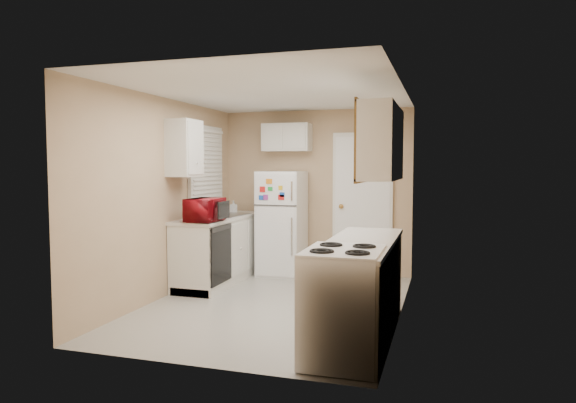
# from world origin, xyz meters

# --- Properties ---
(floor) EXTENTS (3.80, 3.80, 0.00)m
(floor) POSITION_xyz_m (0.00, 0.00, 0.00)
(floor) COLOR beige
(floor) RESTS_ON ground
(ceiling) EXTENTS (3.80, 3.80, 0.00)m
(ceiling) POSITION_xyz_m (0.00, 0.00, 2.40)
(ceiling) COLOR white
(ceiling) RESTS_ON floor
(wall_left) EXTENTS (3.80, 3.80, 0.00)m
(wall_left) POSITION_xyz_m (-1.40, 0.00, 1.20)
(wall_left) COLOR tan
(wall_left) RESTS_ON floor
(wall_right) EXTENTS (3.80, 3.80, 0.00)m
(wall_right) POSITION_xyz_m (1.40, 0.00, 1.20)
(wall_right) COLOR tan
(wall_right) RESTS_ON floor
(wall_back) EXTENTS (2.80, 2.80, 0.00)m
(wall_back) POSITION_xyz_m (0.00, 1.90, 1.20)
(wall_back) COLOR tan
(wall_back) RESTS_ON floor
(wall_front) EXTENTS (2.80, 2.80, 0.00)m
(wall_front) POSITION_xyz_m (0.00, -1.90, 1.20)
(wall_front) COLOR tan
(wall_front) RESTS_ON floor
(left_counter) EXTENTS (0.60, 1.80, 0.90)m
(left_counter) POSITION_xyz_m (-1.10, 0.90, 0.45)
(left_counter) COLOR silver
(left_counter) RESTS_ON floor
(dishwasher) EXTENTS (0.03, 0.58, 0.72)m
(dishwasher) POSITION_xyz_m (-0.81, 0.30, 0.49)
(dishwasher) COLOR black
(dishwasher) RESTS_ON floor
(sink) EXTENTS (0.54, 0.74, 0.16)m
(sink) POSITION_xyz_m (-1.10, 1.05, 0.86)
(sink) COLOR gray
(sink) RESTS_ON left_counter
(microwave) EXTENTS (0.52, 0.30, 0.34)m
(microwave) POSITION_xyz_m (-0.99, 0.23, 1.05)
(microwave) COLOR maroon
(microwave) RESTS_ON left_counter
(soap_bottle) EXTENTS (0.10, 0.10, 0.17)m
(soap_bottle) POSITION_xyz_m (-1.15, 1.50, 1.00)
(soap_bottle) COLOR silver
(soap_bottle) RESTS_ON left_counter
(window_blinds) EXTENTS (0.10, 0.98, 1.08)m
(window_blinds) POSITION_xyz_m (-1.36, 1.05, 1.60)
(window_blinds) COLOR silver
(window_blinds) RESTS_ON wall_left
(upper_cabinet_left) EXTENTS (0.30, 0.45, 0.70)m
(upper_cabinet_left) POSITION_xyz_m (-1.25, 0.22, 1.80)
(upper_cabinet_left) COLOR silver
(upper_cabinet_left) RESTS_ON wall_left
(refrigerator) EXTENTS (0.62, 0.61, 1.51)m
(refrigerator) POSITION_xyz_m (-0.42, 1.56, 0.75)
(refrigerator) COLOR white
(refrigerator) RESTS_ON floor
(cabinet_over_fridge) EXTENTS (0.70, 0.30, 0.40)m
(cabinet_over_fridge) POSITION_xyz_m (-0.40, 1.75, 2.00)
(cabinet_over_fridge) COLOR silver
(cabinet_over_fridge) RESTS_ON wall_back
(interior_door) EXTENTS (0.86, 0.06, 2.08)m
(interior_door) POSITION_xyz_m (0.70, 1.86, 1.02)
(interior_door) COLOR white
(interior_door) RESTS_ON floor
(right_counter) EXTENTS (0.60, 2.00, 0.90)m
(right_counter) POSITION_xyz_m (1.10, -0.80, 0.45)
(right_counter) COLOR silver
(right_counter) RESTS_ON floor
(stove) EXTENTS (0.61, 0.75, 0.91)m
(stove) POSITION_xyz_m (1.06, -1.44, 0.46)
(stove) COLOR white
(stove) RESTS_ON floor
(upper_cabinet_right) EXTENTS (0.30, 1.20, 0.70)m
(upper_cabinet_right) POSITION_xyz_m (1.25, -0.50, 1.80)
(upper_cabinet_right) COLOR silver
(upper_cabinet_right) RESTS_ON wall_right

